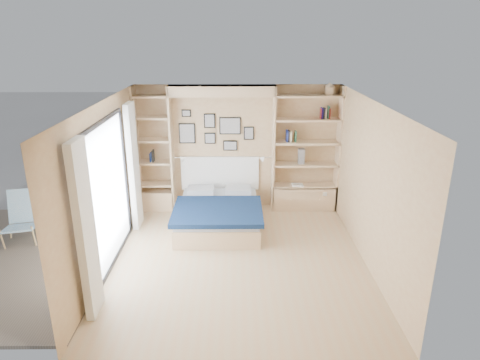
{
  "coord_description": "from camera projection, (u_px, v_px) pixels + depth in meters",
  "views": [
    {
      "loc": [
        -0.03,
        -6.05,
        3.47
      ],
      "look_at": [
        0.03,
        0.9,
        1.03
      ],
      "focal_mm": 32.0,
      "sensor_mm": 36.0,
      "label": 1
    }
  ],
  "objects": [
    {
      "name": "ground",
      "position": [
        238.0,
        259.0,
        6.86
      ],
      "size": [
        4.5,
        4.5,
        0.0
      ],
      "primitive_type": "plane",
      "color": "tan",
      "rests_on": "ground"
    },
    {
      "name": "bed",
      "position": [
        219.0,
        213.0,
        7.94
      ],
      "size": [
        1.58,
        1.97,
        1.07
      ],
      "color": "tan",
      "rests_on": "ground"
    },
    {
      "name": "photo_gallery",
      "position": [
        215.0,
        131.0,
        8.42
      ],
      "size": [
        1.48,
        0.02,
        0.82
      ],
      "color": "black",
      "rests_on": "ground"
    },
    {
      "name": "deck_chair",
      "position": [
        22.0,
        217.0,
        7.4
      ],
      "size": [
        0.7,
        0.95,
        0.86
      ],
      "rotation": [
        0.0,
        0.0,
        0.24
      ],
      "color": "tan",
      "rests_on": "ground"
    },
    {
      "name": "reading_lamps",
      "position": [
        223.0,
        158.0,
        8.38
      ],
      "size": [
        1.92,
        0.12,
        0.15
      ],
      "color": "silver",
      "rests_on": "ground"
    },
    {
      "name": "shelf_decor",
      "position": [
        301.0,
        126.0,
        8.25
      ],
      "size": [
        3.55,
        0.23,
        2.03
      ],
      "color": "navy",
      "rests_on": "ground"
    },
    {
      "name": "room_shell",
      "position": [
        217.0,
        167.0,
        7.93
      ],
      "size": [
        4.5,
        4.5,
        4.5
      ],
      "color": "tan",
      "rests_on": "ground"
    },
    {
      "name": "deck",
      "position": [
        13.0,
        260.0,
        6.83
      ],
      "size": [
        3.2,
        4.0,
        0.05
      ],
      "primitive_type": "cube",
      "color": "#6B5C4F",
      "rests_on": "ground"
    }
  ]
}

